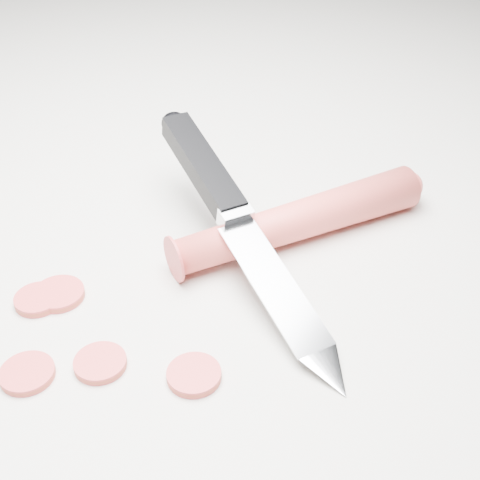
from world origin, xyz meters
The scene contains 8 objects.
ground centered at (0.00, 0.00, 0.00)m, with size 2.40×2.40×0.00m, color beige.
carrot centered at (0.01, 0.10, 0.02)m, with size 0.03×0.03×0.22m, color #D63D39.
carrot_slice_0 centered at (0.05, -0.07, 0.00)m, with size 0.03×0.03×0.01m, color red.
carrot_slice_1 centered at (-0.01, -0.10, 0.00)m, with size 0.03×0.03×0.01m, color red.
carrot_slice_2 centered at (-0.08, -0.07, 0.00)m, with size 0.04×0.04×0.01m, color red.
carrot_slice_3 centered at (-0.04, -0.13, 0.00)m, with size 0.03×0.03×0.01m, color red.
carrot_slice_4 centered at (-0.09, -0.08, 0.00)m, with size 0.03×0.03×0.01m, color red.
kitchen_knife centered at (0.00, 0.04, 0.04)m, with size 0.27×0.14×0.07m, color silver, non-canonical shape.
Camera 1 is at (0.25, -0.27, 0.33)m, focal length 50.00 mm.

